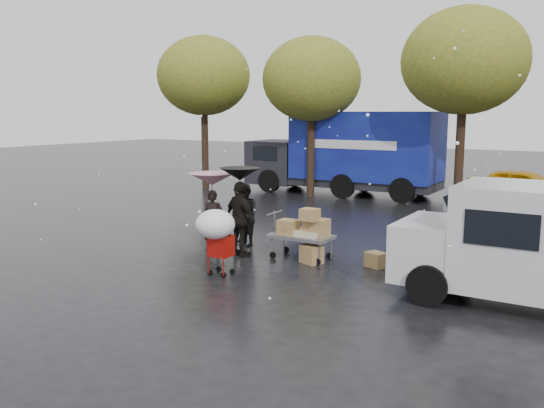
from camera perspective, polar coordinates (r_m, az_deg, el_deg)
The scene contains 13 objects.
ground at distance 13.85m, azimuth -2.47°, elevation -5.48°, with size 90.00×90.00×0.00m, color black.
person_pink at distance 14.57m, azimuth -5.90°, elevation -1.66°, with size 0.57×0.37×1.55m, color black.
person_middle at distance 15.05m, azimuth -2.73°, elevation -1.10°, with size 0.80×0.62×1.64m, color black.
person_black at distance 13.94m, azimuth -3.16°, elevation -1.51°, with size 1.08×0.45×1.84m, color black.
umbrella_pink at distance 14.41m, azimuth -5.96°, elevation 2.47°, with size 1.16×1.16×1.98m.
umbrella_black at distance 13.78m, azimuth -3.20°, elevation 2.96°, with size 0.98×0.98×2.17m.
vendor_cart at distance 13.68m, azimuth 3.21°, elevation -2.55°, with size 1.52×0.80×1.27m.
shopping_cart at distance 12.22m, azimuth -5.55°, elevation -2.38°, with size 0.84×0.84×1.46m.
blue_truck at distance 24.62m, azimuth 7.48°, elevation 5.01°, with size 8.30×2.60×3.50m.
box_ground_near at distance 13.48m, azimuth 3.93°, elevation -4.97°, with size 0.47×0.38×0.43m, color olive.
box_ground_far at distance 13.33m, azimuth 10.25°, elevation -5.45°, with size 0.44×0.34×0.34m, color olive.
yellow_taxi at distance 23.39m, azimuth 23.72°, elevation 1.49°, with size 1.65×4.09×1.39m, color yellow.
tree_row at distance 22.62m, azimuth 10.98°, elevation 12.85°, with size 21.60×4.40×7.12m.
Camera 1 is at (7.46, -11.14, 3.49)m, focal length 38.00 mm.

